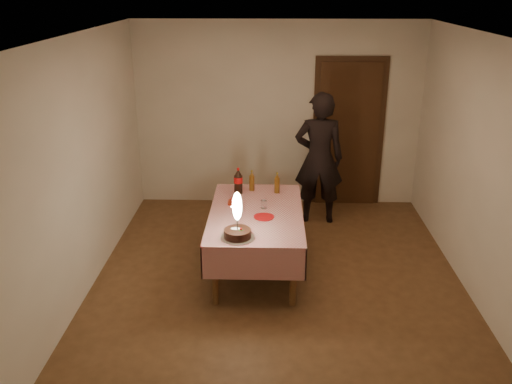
# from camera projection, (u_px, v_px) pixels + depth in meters

# --- Properties ---
(ground) EXTENTS (4.00, 4.50, 0.01)m
(ground) POSITION_uv_depth(u_px,v_px,m) (278.00, 278.00, 5.99)
(ground) COLOR brown
(ground) RESTS_ON ground
(room_shell) EXTENTS (4.04, 4.54, 2.62)m
(room_shell) POSITION_uv_depth(u_px,v_px,m) (283.00, 131.00, 5.46)
(room_shell) COLOR silver
(room_shell) RESTS_ON ground
(dining_table) EXTENTS (1.02, 1.72, 0.70)m
(dining_table) POSITION_uv_depth(u_px,v_px,m) (256.00, 220.00, 5.98)
(dining_table) COLOR brown
(dining_table) RESTS_ON ground
(birthday_cake) EXTENTS (0.34, 0.34, 0.48)m
(birthday_cake) POSITION_uv_depth(u_px,v_px,m) (237.00, 226.00, 5.30)
(birthday_cake) COLOR white
(birthday_cake) RESTS_ON dining_table
(red_plate) EXTENTS (0.22, 0.22, 0.01)m
(red_plate) POSITION_uv_depth(u_px,v_px,m) (264.00, 217.00, 5.81)
(red_plate) COLOR red
(red_plate) RESTS_ON dining_table
(red_cup) EXTENTS (0.08, 0.08, 0.10)m
(red_cup) POSITION_uv_depth(u_px,v_px,m) (235.00, 202.00, 6.08)
(red_cup) COLOR #AF0C13
(red_cup) RESTS_ON dining_table
(clear_cup) EXTENTS (0.07, 0.07, 0.09)m
(clear_cup) POSITION_uv_depth(u_px,v_px,m) (264.00, 204.00, 6.03)
(clear_cup) COLOR white
(clear_cup) RESTS_ON dining_table
(napkin_stack) EXTENTS (0.15, 0.15, 0.02)m
(napkin_stack) POSITION_uv_depth(u_px,v_px,m) (235.00, 202.00, 6.18)
(napkin_stack) COLOR #A42812
(napkin_stack) RESTS_ON dining_table
(cola_bottle) EXTENTS (0.10, 0.10, 0.32)m
(cola_bottle) POSITION_uv_depth(u_px,v_px,m) (238.00, 181.00, 6.41)
(cola_bottle) COLOR black
(cola_bottle) RESTS_ON dining_table
(amber_bottle_left) EXTENTS (0.06, 0.06, 0.25)m
(amber_bottle_left) POSITION_uv_depth(u_px,v_px,m) (252.00, 181.00, 6.52)
(amber_bottle_left) COLOR #603A10
(amber_bottle_left) RESTS_ON dining_table
(amber_bottle_right) EXTENTS (0.06, 0.06, 0.25)m
(amber_bottle_right) POSITION_uv_depth(u_px,v_px,m) (277.00, 183.00, 6.44)
(amber_bottle_right) COLOR #603A10
(amber_bottle_right) RESTS_ON dining_table
(photographer) EXTENTS (0.65, 0.47, 1.77)m
(photographer) POSITION_uv_depth(u_px,v_px,m) (319.00, 158.00, 7.12)
(photographer) COLOR black
(photographer) RESTS_ON ground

